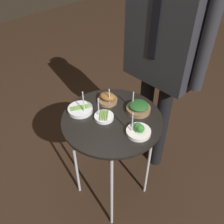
% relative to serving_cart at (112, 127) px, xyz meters
% --- Properties ---
extents(ground_plane, '(8.00, 8.00, 0.00)m').
position_rel_serving_cart_xyz_m(ground_plane, '(0.00, 0.00, -0.71)').
color(ground_plane, black).
extents(serving_cart, '(0.61, 0.61, 0.78)m').
position_rel_serving_cart_xyz_m(serving_cart, '(0.00, 0.00, 0.00)').
color(serving_cart, black).
rests_on(serving_cart, ground_plane).
extents(bowl_asparagus_back_left, '(0.12, 0.12, 0.14)m').
position_rel_serving_cart_xyz_m(bowl_asparagus_back_left, '(-0.03, -0.03, 0.08)').
color(bowl_asparagus_back_left, silver).
rests_on(bowl_asparagus_back_left, serving_cart).
extents(bowl_broccoli_back_right, '(0.14, 0.14, 0.15)m').
position_rel_serving_cart_xyz_m(bowl_broccoli_back_right, '(0.19, 0.02, 0.09)').
color(bowl_broccoli_back_right, silver).
rests_on(bowl_broccoli_back_right, serving_cart).
extents(bowl_asparagus_far_rim, '(0.15, 0.15, 0.17)m').
position_rel_serving_cart_xyz_m(bowl_asparagus_far_rim, '(-0.19, -0.09, 0.08)').
color(bowl_asparagus_far_rim, silver).
rests_on(bowl_asparagus_far_rim, serving_cart).
extents(bowl_roast_front_right, '(0.13, 0.13, 0.12)m').
position_rel_serving_cart_xyz_m(bowl_roast_front_right, '(-0.14, 0.09, 0.10)').
color(bowl_roast_front_right, brown).
rests_on(bowl_roast_front_right, serving_cart).
extents(bowl_spinach_center, '(0.15, 0.15, 0.13)m').
position_rel_serving_cart_xyz_m(bowl_spinach_center, '(0.07, 0.16, 0.10)').
color(bowl_spinach_center, brown).
rests_on(bowl_spinach_center, serving_cart).
extents(waiter_figure, '(0.62, 0.23, 1.69)m').
position_rel_serving_cart_xyz_m(waiter_figure, '(-0.03, 0.48, 0.36)').
color(waiter_figure, black).
rests_on(waiter_figure, ground_plane).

